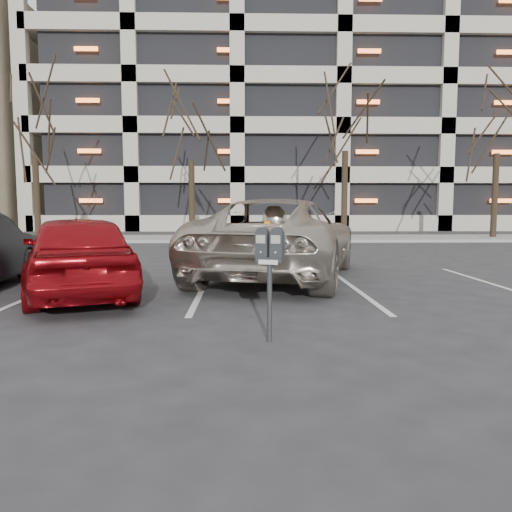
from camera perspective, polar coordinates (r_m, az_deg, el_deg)
ground at (r=7.13m, az=3.83°, el=-6.53°), size 140.00×140.00×0.00m
sidewalk at (r=22.99m, az=0.17°, el=2.02°), size 80.00×4.00×0.12m
stall_lines at (r=9.39m, az=-6.03°, el=-3.57°), size 16.90×5.20×0.00m
parking_garage at (r=43.40m, az=16.13°, el=15.70°), size 52.00×20.00×19.00m
tree_a at (r=25.21m, az=-24.17°, el=15.80°), size 3.75×3.75×8.53m
tree_b at (r=23.45m, az=-7.48°, el=15.98°), size 3.49×3.49×7.94m
tree_c at (r=23.94m, az=10.26°, el=17.59°), size 3.96×3.96×9.00m
tree_d at (r=26.18m, az=26.04°, el=15.74°), size 3.87×3.87×8.79m
parking_meter at (r=5.48m, az=1.57°, el=-0.04°), size 0.34×0.23×1.25m
suv_silver at (r=10.59m, az=2.72°, el=2.00°), size 4.26×6.51×1.67m
car_red at (r=8.83m, az=-19.70°, el=0.13°), size 3.06×4.46×1.41m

